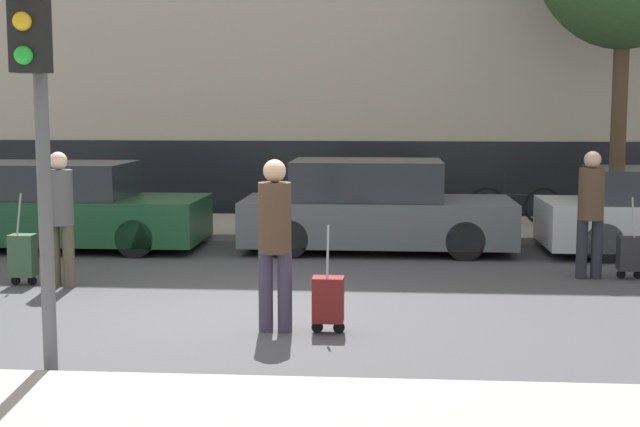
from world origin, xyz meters
TOP-DOWN VIEW (x-y plane):
  - ground_plane at (0.00, 0.00)m, footprint 80.00×80.00m
  - sidewalk_far at (0.00, 7.00)m, footprint 28.00×3.00m
  - parked_car_0 at (-3.82, 4.58)m, footprint 4.59×1.82m
  - parked_car_1 at (1.32, 4.71)m, footprint 4.32×1.81m
  - pedestrian_left at (-2.65, 1.47)m, footprint 0.35×0.34m
  - trolley_left at (-3.20, 1.54)m, footprint 0.34×0.29m
  - pedestrian_center at (0.39, -0.59)m, footprint 0.35×0.34m
  - trolley_center at (0.94, -0.62)m, footprint 0.34×0.29m
  - pedestrian_right at (4.26, 2.58)m, footprint 0.35×0.34m
  - trolley_right at (4.81, 2.59)m, footprint 0.34×0.29m
  - traffic_light at (-1.37, -2.37)m, footprint 0.28×0.47m
  - parked_bicycle at (3.89, 7.17)m, footprint 1.77×0.06m

SIDE VIEW (x-z plane):
  - ground_plane at x=0.00m, z-range 0.00..0.00m
  - sidewalk_far at x=0.00m, z-range 0.00..0.12m
  - trolley_right at x=4.81m, z-range -0.21..0.90m
  - trolley_center at x=0.94m, z-range -0.21..0.91m
  - trolley_left at x=-3.20m, z-range -0.21..1.00m
  - parked_bicycle at x=3.89m, z-range 0.01..0.97m
  - parked_car_0 at x=-3.82m, z-range -0.05..1.37m
  - parked_car_1 at x=1.32m, z-range -0.05..1.41m
  - pedestrian_right at x=4.26m, z-range 0.12..1.85m
  - pedestrian_left at x=-2.65m, z-range 0.12..1.87m
  - pedestrian_center at x=0.39m, z-range 0.13..1.92m
  - traffic_light at x=-1.37m, z-range 0.74..4.13m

